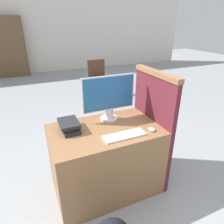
% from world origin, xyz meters
% --- Properties ---
extents(ground_plane, '(20.00, 20.00, 0.00)m').
position_xyz_m(ground_plane, '(0.00, 0.00, 0.00)').
color(ground_plane, '#93999E').
extents(wall_back, '(12.00, 0.06, 2.80)m').
position_xyz_m(wall_back, '(0.00, 6.64, 1.40)').
color(wall_back, silver).
rests_on(wall_back, ground_plane).
extents(desk, '(1.11, 0.70, 0.76)m').
position_xyz_m(desk, '(0.00, 0.35, 0.38)').
color(desk, '#8C603D').
rests_on(desk, ground_plane).
extents(carrel_divider, '(0.07, 0.72, 1.30)m').
position_xyz_m(carrel_divider, '(0.58, 0.36, 0.66)').
color(carrel_divider, '#5B1E28').
rests_on(carrel_divider, ground_plane).
extents(monitor, '(0.58, 0.20, 0.49)m').
position_xyz_m(monitor, '(0.13, 0.54, 1.02)').
color(monitor, silver).
rests_on(monitor, desk).
extents(keyboard, '(0.41, 0.13, 0.02)m').
position_xyz_m(keyboard, '(0.12, 0.15, 0.77)').
color(keyboard, white).
rests_on(keyboard, desk).
extents(mouse, '(0.06, 0.08, 0.03)m').
position_xyz_m(mouse, '(0.41, 0.13, 0.78)').
color(mouse, white).
rests_on(mouse, desk).
extents(book_stack, '(0.19, 0.28, 0.10)m').
position_xyz_m(book_stack, '(-0.33, 0.48, 0.81)').
color(book_stack, '#232328').
rests_on(book_stack, desk).
extents(far_chair, '(0.44, 0.44, 0.90)m').
position_xyz_m(far_chair, '(1.00, 3.29, 0.51)').
color(far_chair, '#4C3323').
rests_on(far_chair, ground_plane).
extents(bookshelf_far, '(1.11, 0.32, 1.92)m').
position_xyz_m(bookshelf_far, '(-1.03, 6.40, 0.96)').
color(bookshelf_far, brown).
rests_on(bookshelf_far, ground_plane).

